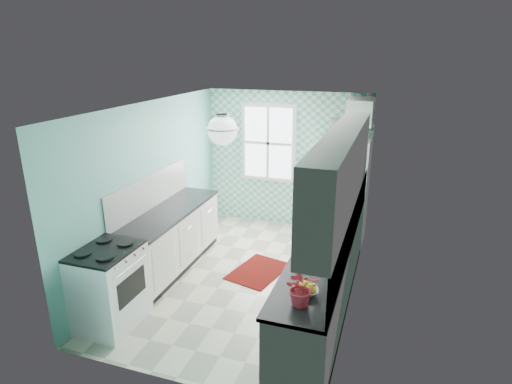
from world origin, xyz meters
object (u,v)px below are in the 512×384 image
(stove, at_px, (109,286))
(fridge, at_px, (344,190))
(sink, at_px, (340,211))
(fruit_bowl, at_px, (306,291))
(ceiling_light, at_px, (223,130))
(microwave, at_px, (348,129))
(potted_plant, at_px, (302,288))

(stove, bearing_deg, fridge, 59.45)
(sink, distance_m, fruit_bowl, 2.38)
(ceiling_light, distance_m, fridge, 3.18)
(stove, relative_size, fruit_bowl, 4.03)
(stove, xyz_separation_m, sink, (2.40, 2.28, 0.42))
(fridge, xyz_separation_m, stove, (-2.31, -3.38, -0.40))
(ceiling_light, bearing_deg, microwave, 67.03)
(fridge, height_order, fruit_bowl, fridge)
(fruit_bowl, xyz_separation_m, potted_plant, (0.00, -0.20, 0.15))
(potted_plant, bearing_deg, stove, 172.82)
(microwave, bearing_deg, ceiling_light, 64.74)
(potted_plant, bearing_deg, fridge, 91.41)
(fridge, distance_m, microwave, 1.05)
(fruit_bowl, height_order, microwave, microwave)
(ceiling_light, height_order, sink, ceiling_light)
(fridge, distance_m, fruit_bowl, 3.48)
(stove, bearing_deg, potted_plant, -3.36)
(microwave, bearing_deg, stove, 53.34)
(stove, bearing_deg, fruit_bowl, 1.30)
(fruit_bowl, bearing_deg, fridge, 91.48)
(stove, relative_size, potted_plant, 2.77)
(sink, bearing_deg, stove, -135.76)
(ceiling_light, xyz_separation_m, sink, (1.20, 1.52, -1.39))
(fridge, bearing_deg, stove, -120.87)
(sink, height_order, fruit_bowl, sink)
(stove, height_order, sink, sink)
(fruit_bowl, bearing_deg, potted_plant, -90.00)
(stove, relative_size, sink, 1.73)
(ceiling_light, xyz_separation_m, potted_plant, (1.20, -1.06, -1.21))
(fridge, xyz_separation_m, sink, (0.09, -1.10, 0.02))
(potted_plant, bearing_deg, microwave, 91.40)
(ceiling_light, relative_size, potted_plant, 1.00)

